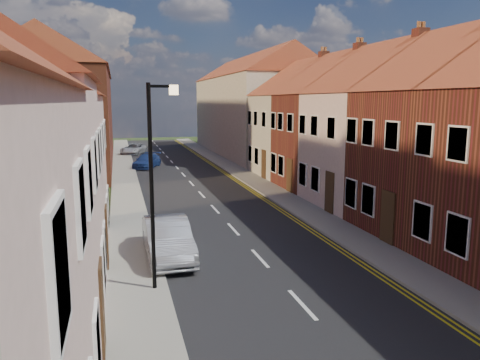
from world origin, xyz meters
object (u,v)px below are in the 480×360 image
car_far (147,161)px  car_distant (133,149)px  lamppost (154,174)px  car_mid (168,239)px

car_far → car_distant: (-0.76, 10.52, -0.01)m
lamppost → car_distant: size_ratio=1.44×
lamppost → car_far: (1.37, 26.63, -2.95)m
car_mid → car_far: size_ratio=1.08×
car_mid → car_distant: size_ratio=1.05×
lamppost → car_mid: size_ratio=1.37×
car_far → car_distant: car_far is taller
car_distant → car_far: bearing=-66.2°
car_mid → car_distant: bearing=88.9°
car_mid → car_distant: 34.23m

